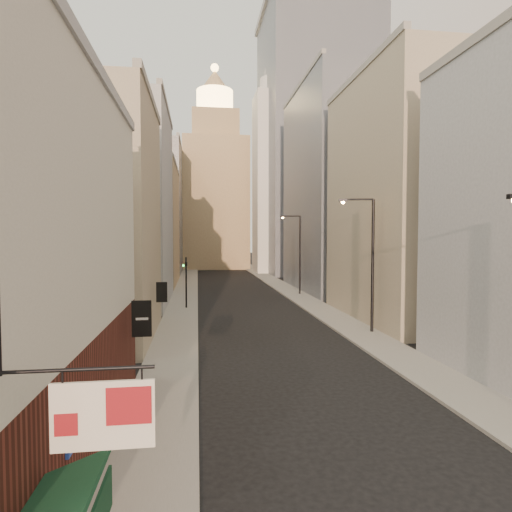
# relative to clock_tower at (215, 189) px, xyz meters

# --- Properties ---
(sidewalk_left) EXTENTS (3.00, 140.00, 0.15)m
(sidewalk_left) POSITION_rel_clock_tower_xyz_m (-5.50, -37.00, -17.56)
(sidewalk_left) COLOR gray
(sidewalk_left) RESTS_ON ground
(sidewalk_right) EXTENTS (3.00, 140.00, 0.15)m
(sidewalk_right) POSITION_rel_clock_tower_xyz_m (7.50, -37.00, -17.56)
(sidewalk_right) COLOR gray
(sidewalk_right) RESTS_ON ground
(left_bldg_beige) EXTENTS (8.00, 12.00, 16.00)m
(left_bldg_beige) POSITION_rel_clock_tower_xyz_m (-11.00, -66.00, -9.63)
(left_bldg_beige) COLOR gray
(left_bldg_beige) RESTS_ON ground
(left_bldg_grey) EXTENTS (8.00, 16.00, 20.00)m
(left_bldg_grey) POSITION_rel_clock_tower_xyz_m (-11.00, -50.00, -7.63)
(left_bldg_grey) COLOR gray
(left_bldg_grey) RESTS_ON ground
(left_bldg_tan) EXTENTS (8.00, 18.00, 17.00)m
(left_bldg_tan) POSITION_rel_clock_tower_xyz_m (-11.00, -32.00, -9.13)
(left_bldg_tan) COLOR #A0835B
(left_bldg_tan) RESTS_ON ground
(left_bldg_wingrid) EXTENTS (8.00, 20.00, 24.00)m
(left_bldg_wingrid) POSITION_rel_clock_tower_xyz_m (-11.00, -12.00, -5.63)
(left_bldg_wingrid) COLOR gray
(left_bldg_wingrid) RESTS_ON ground
(right_bldg_beige) EXTENTS (8.00, 16.00, 20.00)m
(right_bldg_beige) POSITION_rel_clock_tower_xyz_m (13.00, -62.00, -7.63)
(right_bldg_beige) COLOR gray
(right_bldg_beige) RESTS_ON ground
(right_bldg_wingrid) EXTENTS (8.00, 20.00, 26.00)m
(right_bldg_wingrid) POSITION_rel_clock_tower_xyz_m (13.00, -42.00, -4.63)
(right_bldg_wingrid) COLOR gray
(right_bldg_wingrid) RESTS_ON ground
(highrise) EXTENTS (21.00, 23.00, 51.20)m
(highrise) POSITION_rel_clock_tower_xyz_m (19.00, -14.00, 8.02)
(highrise) COLOR gray
(highrise) RESTS_ON ground
(clock_tower) EXTENTS (14.00, 14.00, 44.90)m
(clock_tower) POSITION_rel_clock_tower_xyz_m (0.00, 0.00, 0.00)
(clock_tower) COLOR #A0835B
(clock_tower) RESTS_ON ground
(white_tower) EXTENTS (8.00, 8.00, 41.50)m
(white_tower) POSITION_rel_clock_tower_xyz_m (11.00, -14.00, 0.97)
(white_tower) COLOR silver
(white_tower) RESTS_ON ground
(streetlamp_mid) EXTENTS (2.51, 0.71, 9.67)m
(streetlamp_mid) POSITION_rel_clock_tower_xyz_m (8.14, -66.82, -12.11)
(streetlamp_mid) COLOR black
(streetlamp_mid) RESTS_ON ground
(streetlamp_far) EXTENTS (2.48, 0.32, 9.45)m
(streetlamp_far) POSITION_rel_clock_tower_xyz_m (7.80, -46.43, -12.24)
(streetlamp_far) COLOR black
(streetlamp_far) RESTS_ON ground
(traffic_light_left) EXTENTS (0.63, 0.60, 5.00)m
(traffic_light_left) POSITION_rel_clock_tower_xyz_m (-5.10, -54.61, -13.96)
(traffic_light_left) COLOR black
(traffic_light_left) RESTS_ON ground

